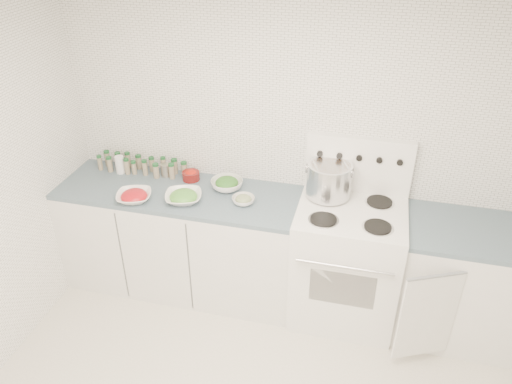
# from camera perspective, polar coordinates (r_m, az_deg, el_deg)

# --- Properties ---
(room_walls) EXTENTS (3.54, 3.04, 2.52)m
(room_walls) POSITION_cam_1_polar(r_m,az_deg,el_deg) (2.27, -2.06, -3.15)
(room_walls) COLOR white
(room_walls) RESTS_ON ground
(counter_left) EXTENTS (1.85, 0.62, 0.90)m
(counter_left) POSITION_cam_1_polar(r_m,az_deg,el_deg) (4.06, -8.42, -5.32)
(counter_left) COLOR white
(counter_left) RESTS_ON ground
(stove) EXTENTS (0.76, 0.70, 1.36)m
(stove) POSITION_cam_1_polar(r_m,az_deg,el_deg) (3.80, 10.30, -7.60)
(stove) COLOR white
(stove) RESTS_ON ground
(counter_right) EXTENTS (0.89, 0.80, 0.90)m
(counter_right) POSITION_cam_1_polar(r_m,az_deg,el_deg) (3.90, 22.48, -9.52)
(counter_right) COLOR white
(counter_right) RESTS_ON ground
(stock_pot) EXTENTS (0.34, 0.32, 0.25)m
(stock_pot) POSITION_cam_1_polar(r_m,az_deg,el_deg) (3.61, 8.36, 1.57)
(stock_pot) COLOR silver
(stock_pot) RESTS_ON stove
(bowl_tomato) EXTENTS (0.31, 0.31, 0.08)m
(bowl_tomato) POSITION_cam_1_polar(r_m,az_deg,el_deg) (3.74, -13.77, -0.46)
(bowl_tomato) COLOR white
(bowl_tomato) RESTS_ON counter_left
(bowl_snowpea) EXTENTS (0.33, 0.33, 0.09)m
(bowl_snowpea) POSITION_cam_1_polar(r_m,az_deg,el_deg) (3.66, -8.29, -0.54)
(bowl_snowpea) COLOR white
(bowl_snowpea) RESTS_ON counter_left
(bowl_broccoli) EXTENTS (0.29, 0.29, 0.10)m
(bowl_broccoli) POSITION_cam_1_polar(r_m,az_deg,el_deg) (3.78, -3.35, 0.95)
(bowl_broccoli) COLOR white
(bowl_broccoli) RESTS_ON counter_left
(bowl_zucchini) EXTENTS (0.21, 0.21, 0.07)m
(bowl_zucchini) POSITION_cam_1_polar(r_m,az_deg,el_deg) (3.60, -1.45, -0.89)
(bowl_zucchini) COLOR white
(bowl_zucchini) RESTS_ON counter_left
(bowl_pepper) EXTENTS (0.14, 0.14, 0.08)m
(bowl_pepper) POSITION_cam_1_polar(r_m,az_deg,el_deg) (3.93, -7.45, 1.94)
(bowl_pepper) COLOR maroon
(bowl_pepper) RESTS_ON counter_left
(salt_canister) EXTENTS (0.08, 0.08, 0.14)m
(salt_canister) POSITION_cam_1_polar(r_m,az_deg,el_deg) (4.13, -15.29, 3.04)
(salt_canister) COLOR white
(salt_canister) RESTS_ON counter_left
(tin_can) EXTENTS (0.09, 0.09, 0.10)m
(tin_can) POSITION_cam_1_polar(r_m,az_deg,el_deg) (4.01, -10.27, 2.49)
(tin_can) COLOR #A19688
(tin_can) RESTS_ON counter_left
(spice_cluster) EXTENTS (0.73, 0.16, 0.14)m
(spice_cluster) POSITION_cam_1_polar(r_m,az_deg,el_deg) (4.10, -12.92, 3.06)
(spice_cluster) COLOR gray
(spice_cluster) RESTS_ON counter_left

